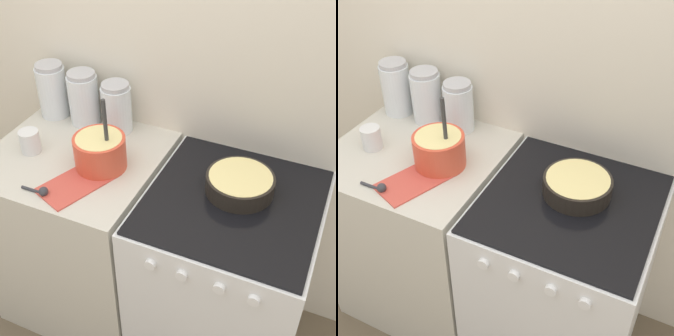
# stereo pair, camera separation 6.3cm
# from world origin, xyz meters

# --- Properties ---
(wall_back) EXTENTS (4.41, 0.05, 2.40)m
(wall_back) POSITION_xyz_m (0.00, 0.69, 1.20)
(wall_back) COLOR beige
(wall_back) RESTS_ON ground_plane
(countertop_cabinet) EXTENTS (0.70, 0.67, 0.91)m
(countertop_cabinet) POSITION_xyz_m (-0.35, 0.33, 0.45)
(countertop_cabinet) COLOR beige
(countertop_cabinet) RESTS_ON ground_plane
(stove) EXTENTS (0.66, 0.68, 0.91)m
(stove) POSITION_xyz_m (0.34, 0.33, 0.45)
(stove) COLOR silver
(stove) RESTS_ON ground_plane
(mixing_bowl) EXTENTS (0.21, 0.21, 0.31)m
(mixing_bowl) POSITION_xyz_m (-0.21, 0.31, 0.99)
(mixing_bowl) COLOR #D84C33
(mixing_bowl) RESTS_ON countertop_cabinet
(baking_pan) EXTENTS (0.26, 0.26, 0.07)m
(baking_pan) POSITION_xyz_m (0.35, 0.39, 0.95)
(baking_pan) COLOR black
(baking_pan) RESTS_ON stove
(storage_jar_left) EXTENTS (0.13, 0.13, 0.25)m
(storage_jar_left) POSITION_xyz_m (-0.60, 0.58, 1.02)
(storage_jar_left) COLOR silver
(storage_jar_left) RESTS_ON countertop_cabinet
(storage_jar_middle) EXTENTS (0.14, 0.14, 0.25)m
(storage_jar_middle) POSITION_xyz_m (-0.44, 0.58, 1.01)
(storage_jar_middle) COLOR silver
(storage_jar_middle) RESTS_ON countertop_cabinet
(storage_jar_right) EXTENTS (0.13, 0.13, 0.23)m
(storage_jar_right) POSITION_xyz_m (-0.27, 0.58, 1.00)
(storage_jar_right) COLOR silver
(storage_jar_right) RESTS_ON countertop_cabinet
(tin_can) EXTENTS (0.08, 0.08, 0.10)m
(tin_can) POSITION_xyz_m (-0.53, 0.29, 0.96)
(tin_can) COLOR silver
(tin_can) RESTS_ON countertop_cabinet
(recipe_page) EXTENTS (0.26, 0.34, 0.01)m
(recipe_page) POSITION_xyz_m (-0.24, 0.18, 0.91)
(recipe_page) COLOR #CC4C3F
(recipe_page) RESTS_ON countertop_cabinet
(measuring_spoon) EXTENTS (0.12, 0.04, 0.04)m
(measuring_spoon) POSITION_xyz_m (-0.32, 0.07, 0.92)
(measuring_spoon) COLOR #333338
(measuring_spoon) RESTS_ON countertop_cabinet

